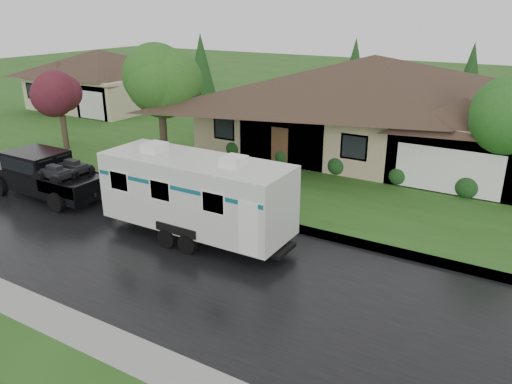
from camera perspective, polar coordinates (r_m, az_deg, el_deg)
ground at (r=19.55m, az=-6.63°, el=-4.75°), size 140.00×140.00×0.00m
road at (r=18.18m, az=-10.44°, el=-7.01°), size 140.00×8.00×0.01m
curb at (r=21.19m, az=-2.98°, el=-2.35°), size 140.00×0.50×0.15m
lawn at (r=32.01m, az=9.75°, el=5.34°), size 140.00×26.00×0.15m
house_main at (r=29.47m, az=13.54°, el=10.78°), size 19.44×10.80×6.90m
house_far at (r=44.55m, az=-17.27°, el=12.77°), size 10.80×8.64×5.80m
tree_left_green at (r=27.76m, az=-10.92°, el=12.22°), size 3.76×3.76×6.22m
tree_red at (r=31.86m, az=-21.52°, el=10.18°), size 2.79×2.79×4.61m
shrub_row at (r=26.05m, az=9.32°, el=3.17°), size 13.60×1.00×1.00m
pickup_truck at (r=24.89m, az=-23.19°, el=2.05°), size 6.25×2.38×2.08m
travel_trailer at (r=18.54m, az=-6.86°, el=-0.05°), size 7.71×2.71×3.46m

